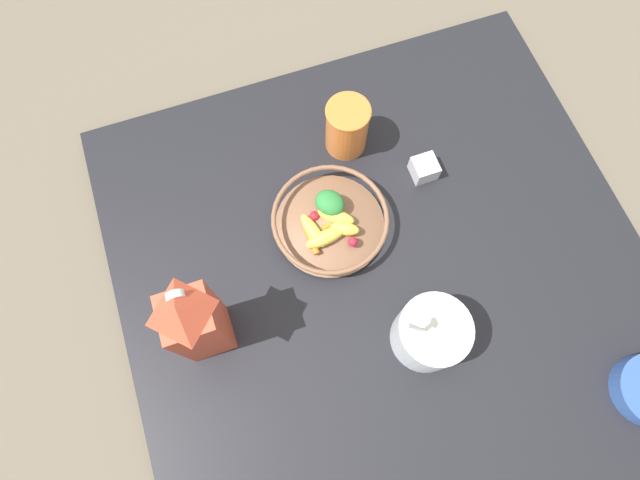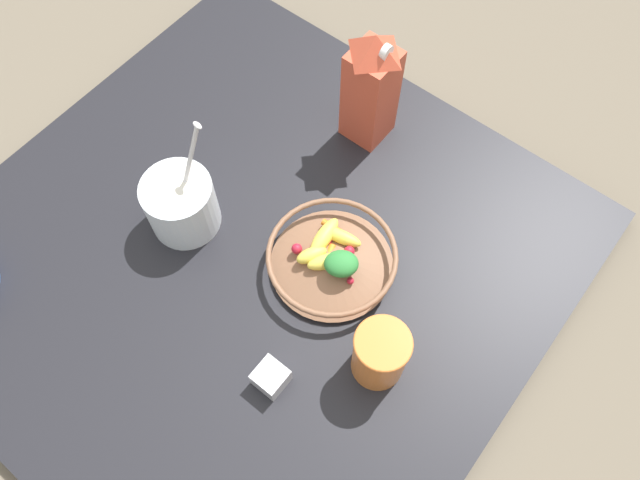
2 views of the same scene
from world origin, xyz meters
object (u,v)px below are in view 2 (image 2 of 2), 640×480
Objects in this scene: milk_carton at (371,87)px; drinking_cup at (380,354)px; yogurt_tub at (181,203)px; spice_jar at (271,378)px; fruit_bowl at (332,258)px.

milk_carton is 2.06× the size of drinking_cup.
spice_jar is (-0.13, -0.32, -0.04)m from yogurt_tub.
milk_carton is 5.18× the size of spice_jar.
spice_jar is (-0.51, -0.18, -0.11)m from milk_carton.
fruit_bowl is at bearing -70.98° from yogurt_tub.
milk_carton reaches higher than spice_jar.
yogurt_tub is 1.86× the size of drinking_cup.
spice_jar is at bearing -112.50° from yogurt_tub.
drinking_cup reaches higher than spice_jar.
milk_carton reaches higher than yogurt_tub.
milk_carton is 0.49m from drinking_cup.
fruit_bowl is 0.90× the size of milk_carton.
yogurt_tub is at bearing 109.02° from fruit_bowl.
fruit_bowl is at bearing -155.23° from milk_carton.
yogurt_tub is (-0.38, 0.14, -0.07)m from milk_carton.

